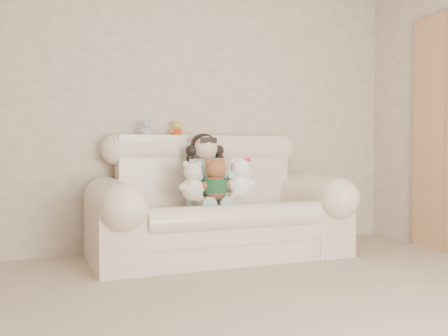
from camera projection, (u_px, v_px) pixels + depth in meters
wall_back at (169, 105)px, 4.60m from camera, size 4.50×0.00×4.50m
sofa at (220, 196)px, 4.27m from camera, size 2.10×0.95×1.03m
seated_child at (205, 169)px, 4.30m from camera, size 0.41×0.49×0.63m
brown_teddy at (215, 175)px, 4.08m from camera, size 0.29×0.24×0.39m
white_cat at (240, 174)px, 4.20m from camera, size 0.28×0.23×0.40m
cream_teddy at (192, 177)px, 4.01m from camera, size 0.28×0.25×0.37m
yellow_mini_bear at (177, 128)px, 4.51m from camera, size 0.13×0.11×0.17m
grey_mini_plush at (146, 127)px, 4.36m from camera, size 0.12×0.10×0.17m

